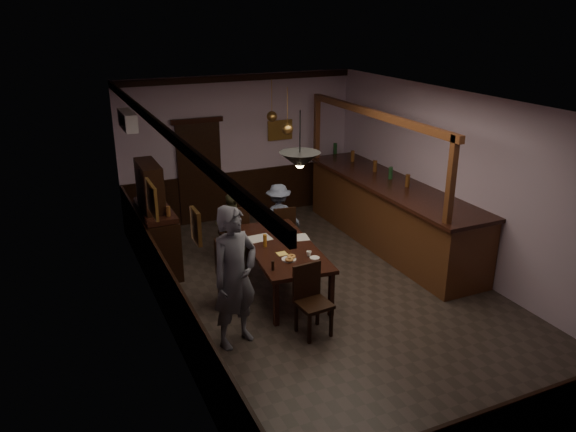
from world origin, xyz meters
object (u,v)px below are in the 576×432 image
chair_far_left (235,231)px  soda_can (289,244)px  chair_far_right (283,228)px  person_seated_left (231,225)px  pendant_brass_far (272,117)px  pendant_brass_mid (287,129)px  person_seated_right (279,217)px  pendant_iron (300,160)px  bar_counter (390,212)px  sideboard (156,227)px  coffee_cup (309,254)px  chair_near (311,296)px  chair_side (226,271)px  person_standing (235,277)px  dining_table (282,250)px

chair_far_left → soda_can: 1.48m
chair_far_right → person_seated_left: size_ratio=0.79×
pendant_brass_far → pendant_brass_mid: bearing=-99.8°
person_seated_right → pendant_iron: 2.94m
bar_counter → pendant_brass_mid: 2.55m
sideboard → bar_counter: bearing=-10.5°
chair_far_left → coffee_cup: bearing=107.2°
sideboard → pendant_iron: (1.56, -2.39, 1.57)m
chair_far_right → chair_near: 2.63m
chair_near → coffee_cup: 0.89m
pendant_brass_mid → bar_counter: bearing=-13.9°
chair_side → person_seated_left: (0.65, 1.69, 0.03)m
person_standing → pendant_iron: size_ratio=2.49×
person_seated_left → pendant_iron: (0.22, -2.38, 1.74)m
soda_can → chair_near: bearing=-100.3°
person_seated_right → pendant_iron: (-0.67, -2.30, 1.70)m
bar_counter → pendant_brass_far: (-1.69, 1.63, 1.65)m
chair_side → bar_counter: (3.52, 0.92, 0.09)m
chair_far_right → pendant_brass_mid: pendant_brass_mid is taller
chair_far_right → soda_can: size_ratio=7.75×
dining_table → sideboard: bearing=135.8°
chair_near → pendant_iron: (0.06, 0.52, 1.79)m
soda_can → bar_counter: size_ratio=0.03×
dining_table → chair_far_right: (0.57, 1.22, -0.18)m
chair_side → person_standing: size_ratio=0.52×
chair_side → soda_can: 1.06m
dining_table → chair_side: size_ratio=2.24×
person_seated_right → pendant_brass_far: (0.28, 0.94, 1.67)m
dining_table → pendant_brass_mid: bearing=62.2°
soda_can → chair_far_right: bearing=69.9°
pendant_brass_far → bar_counter: bearing=-43.9°
person_seated_left → chair_far_right: bearing=163.7°
dining_table → chair_far_left: 1.35m
chair_far_left → pendant_iron: 2.75m
person_seated_left → sideboard: sideboard is taller
person_standing → sideboard: 2.78m
chair_far_right → bar_counter: bar_counter is taller
chair_near → chair_side: bearing=118.6°
person_standing → pendant_brass_far: bearing=39.3°
person_standing → soda_can: size_ratio=16.18×
coffee_cup → pendant_brass_far: bearing=82.9°
soda_can → sideboard: 2.41m
chair_far_left → pendant_brass_far: bearing=-135.3°
chair_side → pendant_brass_far: (1.83, 2.55, 1.74)m
chair_near → sideboard: (-1.49, 2.90, 0.21)m
bar_counter → pendant_brass_far: pendant_brass_far is taller
chair_far_left → chair_side: bearing=67.0°
chair_near → bar_counter: size_ratio=0.22×
soda_can → pendant_iron: 1.68m
person_seated_left → soda_can: size_ratio=9.80×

